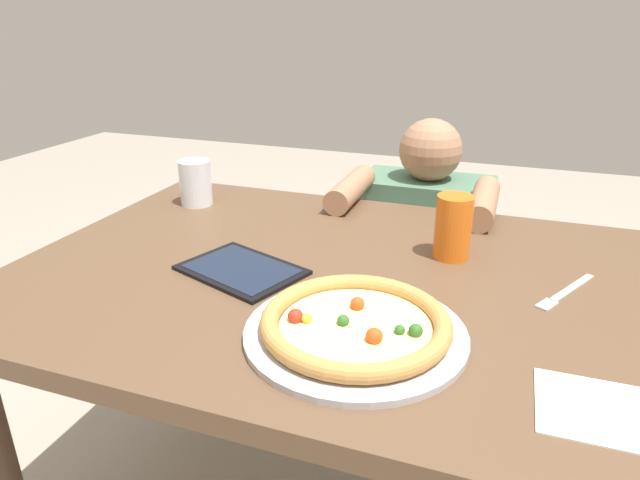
% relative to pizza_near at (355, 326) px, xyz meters
% --- Properties ---
extents(dining_table, '(1.30, 0.94, 0.75)m').
position_rel_pizza_near_xyz_m(dining_table, '(-0.12, 0.22, -0.12)').
color(dining_table, brown).
rests_on(dining_table, ground).
extents(pizza_near, '(0.37, 0.37, 0.04)m').
position_rel_pizza_near_xyz_m(pizza_near, '(0.00, 0.00, 0.00)').
color(pizza_near, '#B7B7BC').
rests_on(pizza_near, dining_table).
extents(drink_cup_colored, '(0.08, 0.08, 0.14)m').
position_rel_pizza_near_xyz_m(drink_cup_colored, '(0.11, 0.38, 0.05)').
color(drink_cup_colored, orange).
rests_on(drink_cup_colored, dining_table).
extents(water_cup_clear, '(0.09, 0.09, 0.12)m').
position_rel_pizza_near_xyz_m(water_cup_clear, '(-0.60, 0.50, 0.04)').
color(water_cup_clear, silver).
rests_on(water_cup_clear, dining_table).
extents(paper_napkin, '(0.16, 0.15, 0.00)m').
position_rel_pizza_near_xyz_m(paper_napkin, '(0.36, -0.07, -0.02)').
color(paper_napkin, white).
rests_on(paper_napkin, dining_table).
extents(fork, '(0.11, 0.19, 0.00)m').
position_rel_pizza_near_xyz_m(fork, '(0.33, 0.28, -0.02)').
color(fork, silver).
rests_on(fork, dining_table).
extents(tablet, '(0.28, 0.24, 0.01)m').
position_rel_pizza_near_xyz_m(tablet, '(-0.29, 0.16, -0.02)').
color(tablet, black).
rests_on(tablet, dining_table).
extents(diner_seated, '(0.43, 0.53, 0.95)m').
position_rel_pizza_near_xyz_m(diner_seated, '(-0.03, 0.90, -0.35)').
color(diner_seated, '#333847').
rests_on(diner_seated, ground).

